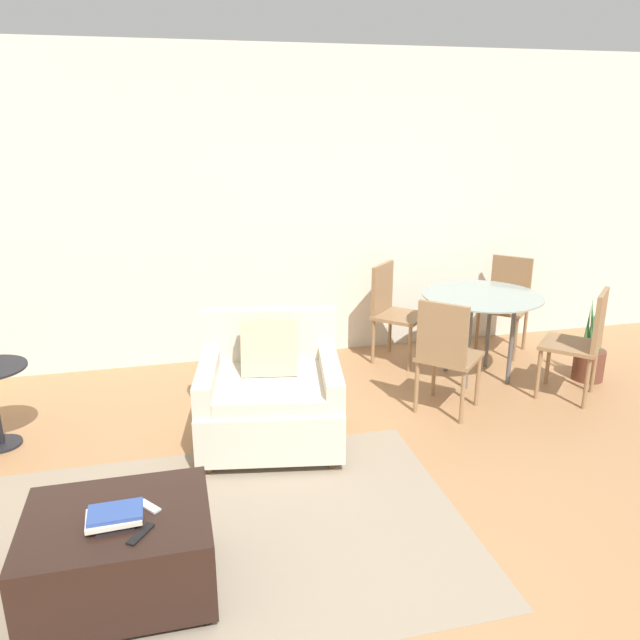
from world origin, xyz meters
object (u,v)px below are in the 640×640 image
Objects in this scene: dining_chair_near_left at (446,350)px; dining_chair_near_right at (583,337)px; dining_chair_far_right at (507,298)px; tv_remote_secondary at (149,506)px; ottoman at (120,551)px; dining_table at (481,305)px; book_stack at (115,517)px; dining_chair_far_left at (392,306)px; armchair at (270,395)px; tv_remote_primary at (141,534)px; potted_plant_small at (590,356)px.

dining_chair_near_right is at bearing 0.00° from dining_chair_near_left.
tv_remote_secondary is at bearing -142.26° from dining_chair_far_right.
dining_table is at bearing 34.89° from ottoman.
dining_chair_near_left is 1.00× the size of dining_chair_far_right.
dining_chair_near_right is (3.42, 1.47, 0.05)m from book_stack.
dining_chair_near_right is 1.64m from dining_chair_far_left.
armchair is 4.26× the size of book_stack.
book_stack is 2.69m from dining_chair_near_left.
dining_chair_far_right is (1.16, 1.16, 0.00)m from dining_chair_near_left.
dining_chair_near_left is 1.16m from dining_chair_far_left.
dining_chair_near_left and dining_chair_near_right have the same top height.
dining_table is at bearing 19.47° from armchair.
dining_chair_near_left reaches higher than tv_remote_primary.
dining_chair_far_right reaches higher than potted_plant_small.
book_stack is 0.28× the size of dining_chair_far_left.
dining_chair_near_right and dining_chair_far_right have the same top height.
tv_remote_primary is 3.67m from dining_chair_near_right.
dining_chair_near_left is (2.15, 1.57, 0.08)m from tv_remote_primary.
dining_chair_far_right is at bearing 0.00° from dining_chair_far_left.
dining_chair_near_right reaches higher than tv_remote_secondary.
dining_chair_far_right is (2.50, 1.26, 0.18)m from armchair.
ottoman is 6.52× the size of tv_remote_secondary.
book_stack is 0.25× the size of dining_table.
dining_chair_far_left is (2.12, 2.54, 0.08)m from tv_remote_secondary.
book_stack is at bearing -87.15° from ottoman.
dining_chair_far_left is at bearing 48.58° from ottoman.
armchair is 1.50m from tv_remote_secondary.
potted_plant_small is (1.50, -0.85, -0.31)m from dining_chair_far_left.
dining_chair_near_right is (1.16, 0.00, 0.00)m from dining_chair_near_left.
armchair is 1.19× the size of dining_chair_near_right.
ottoman is 0.93× the size of dining_chair_near_right.
potted_plant_small is at bearing -16.34° from dining_table.
dining_chair_far_right reaches higher than tv_remote_secondary.
potted_plant_small is (3.61, 1.69, -0.23)m from tv_remote_secondary.
book_stack is 0.28× the size of dining_chair_far_right.
dining_chair_far_right is at bearing 26.74° from armchair.
dining_table is 1.12× the size of dining_chair_far_left.
armchair is 1.85m from dining_chair_far_left.
tv_remote_primary is 2.66m from dining_chair_near_left.
dining_chair_far_left is (0.00, 1.16, 0.00)m from dining_chair_near_left.
armchair is 8.36× the size of tv_remote_secondary.
dining_chair_near_left is at bearing -135.00° from dining_chair_far_right.
ottoman is 3.71m from dining_chair_near_right.
tv_remote_primary is 4.29m from dining_chair_far_right.
book_stack is at bearing -142.45° from dining_chair_far_right.
ottoman is 4.29m from dining_chair_far_right.
book_stack is 3.51m from dining_table.
tv_remote_primary is at bearing -118.74° from armchair.
dining_chair_near_left is (1.34, 0.10, 0.18)m from armchair.
armchair is 2.80m from dining_chair_far_right.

